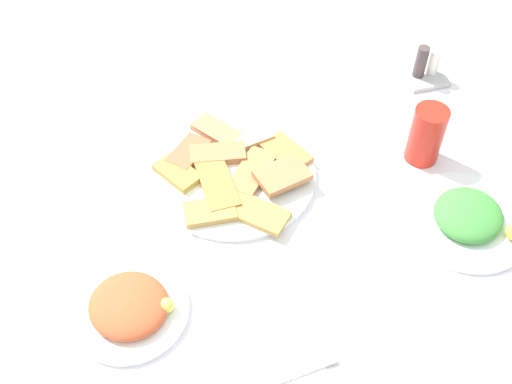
% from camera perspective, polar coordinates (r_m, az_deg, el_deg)
% --- Properties ---
extents(dining_table, '(1.11, 0.87, 0.75)m').
position_cam_1_polar(dining_table, '(1.20, 1.34, -5.07)').
color(dining_table, white).
rests_on(dining_table, ground_plane).
extents(pide_platter, '(0.32, 0.34, 0.04)m').
position_cam_1_polar(pide_platter, '(1.20, -2.11, 1.85)').
color(pide_platter, white).
rests_on(pide_platter, dining_table).
extents(salad_plate_greens, '(0.23, 0.23, 0.04)m').
position_cam_1_polar(salad_plate_greens, '(1.19, 18.95, -2.25)').
color(salad_plate_greens, white).
rests_on(salad_plate_greens, dining_table).
extents(salad_plate_rice, '(0.19, 0.19, 0.04)m').
position_cam_1_polar(salad_plate_rice, '(1.04, -11.54, -10.32)').
color(salad_plate_rice, white).
rests_on(salad_plate_rice, dining_table).
extents(soda_can, '(0.08, 0.08, 0.12)m').
position_cam_1_polar(soda_can, '(1.25, 15.39, 5.09)').
color(soda_can, red).
rests_on(soda_can, dining_table).
extents(fork, '(0.19, 0.04, 0.00)m').
position_cam_1_polar(fork, '(0.97, 2.10, -16.89)').
color(fork, silver).
rests_on(fork, paper_napkin).
extents(condiment_caddy, '(0.09, 0.09, 0.09)m').
position_cam_1_polar(condiment_caddy, '(1.46, 15.29, 10.84)').
color(condiment_caddy, '#B2B2B7').
rests_on(condiment_caddy, dining_table).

